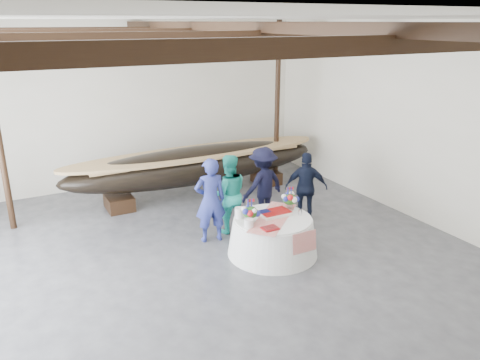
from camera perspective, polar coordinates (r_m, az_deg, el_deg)
floor at (r=8.93m, az=-0.95°, el=-11.16°), size 10.00×12.00×0.01m
wall_back at (r=13.55m, az=-12.73°, el=8.97°), size 10.00×0.02×4.50m
wall_right at (r=11.16m, az=22.65°, el=5.94°), size 0.02×12.00×4.50m
ceiling at (r=7.73m, az=-1.14°, el=19.10°), size 10.00×12.00×0.01m
pavilion_structure at (r=8.40m, az=-3.43°, el=15.65°), size 9.80×11.76×4.50m
longboat_display at (r=12.43m, az=-5.20°, el=1.86°), size 7.11×1.42×1.33m
banquet_table at (r=9.44m, az=4.00°, el=-6.80°), size 1.81×1.81×0.78m
tabletop_items at (r=9.30m, az=3.53°, el=-3.57°), size 1.61×1.53×0.40m
guest_woman_blue at (r=9.78m, az=-3.64°, el=-2.48°), size 0.72×0.53×1.83m
guest_woman_teal at (r=10.21m, az=-1.43°, el=-1.69°), size 1.00×0.86×1.77m
guest_man_left at (r=10.80m, az=2.80°, el=-0.55°), size 1.25×0.87×1.77m
guest_man_right at (r=10.86m, az=8.07°, el=-0.92°), size 1.04×0.85×1.66m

